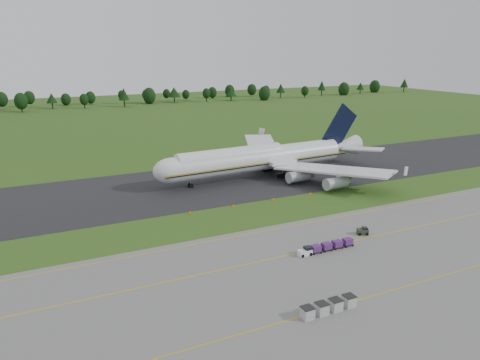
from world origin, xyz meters
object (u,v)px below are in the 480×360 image
baggage_train (325,247)px  utility_cart (363,232)px  edge_markers (254,203)px  uld_row (329,307)px  aircraft (262,158)px

baggage_train → utility_cart: size_ratio=4.81×
edge_markers → baggage_train: bearing=-91.6°
uld_row → edge_markers: size_ratio=0.27×
aircraft → baggage_train: size_ratio=5.93×
baggage_train → utility_cart: bearing=15.5°
aircraft → edge_markers: 25.94m
aircraft → uld_row: (-26.83, -68.45, -4.72)m
utility_cart → edge_markers: 28.72m
baggage_train → edge_markers: baggage_train is taller
edge_markers → aircraft: bearing=56.7°
aircraft → utility_cart: 48.27m
aircraft → uld_row: size_ratio=7.87×
uld_row → utility_cart: bearing=41.1°
utility_cart → uld_row: size_ratio=0.28×
aircraft → utility_cart: aircraft is taller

